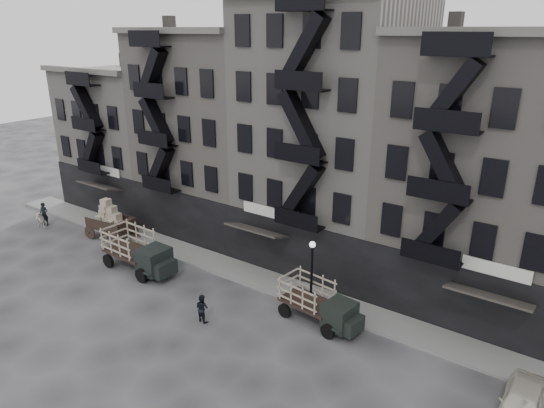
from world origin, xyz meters
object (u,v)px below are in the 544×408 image
Objects in this scene: horse at (38,219)px; pedestrian_west at (44,214)px; car_east at (522,404)px; wagon at (109,216)px; stake_truck_east at (318,300)px; pedestrian_mid at (202,308)px; stake_truck_west at (137,248)px.

horse is 0.60m from pedestrian_west.
pedestrian_west reaches higher than car_east.
stake_truck_east is (18.89, -0.70, -0.44)m from wagon.
pedestrian_mid is at bearing -170.05° from car_east.
wagon is 0.70× the size of stake_truck_west.
pedestrian_west is at bearing -173.03° from wagon.
stake_truck_east reaches higher than pedestrian_mid.
horse is at bearing -169.96° from stake_truck_east.
wagon reaches higher than pedestrian_west.
pedestrian_mid is (13.63, -4.34, -0.98)m from wagon.
car_east is at bearing -76.44° from horse.
pedestrian_mid is at bearing -83.05° from horse.
car_east is 15.90m from pedestrian_mid.
stake_truck_west is 1.14× the size of stake_truck_east.
pedestrian_west is 20.39m from pedestrian_mid.
pedestrian_west is (-6.56, -1.54, -0.83)m from wagon.
stake_truck_east is (12.95, 1.59, -0.22)m from stake_truck_west.
horse is 25.49m from stake_truck_east.
stake_truck_east reaches higher than car_east.
horse is at bearing -118.21° from pedestrian_west.
car_east is at bearing -9.98° from wagon.
stake_truck_east is (25.44, 1.39, 0.64)m from horse.
horse is 1.04× the size of pedestrian_mid.
stake_truck_east is at bearing -141.56° from pedestrian_mid.
horse is 0.30× the size of stake_truck_west.
pedestrian_mid reaches higher than horse.
pedestrian_mid reaches higher than car_east.
car_east is (35.90, 0.15, -0.03)m from horse.
horse is at bearing -178.51° from car_east.
wagon is 2.40× the size of pedestrian_mid.
stake_truck_west reaches higher than pedestrian_mid.
horse is at bearing -168.52° from wagon.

